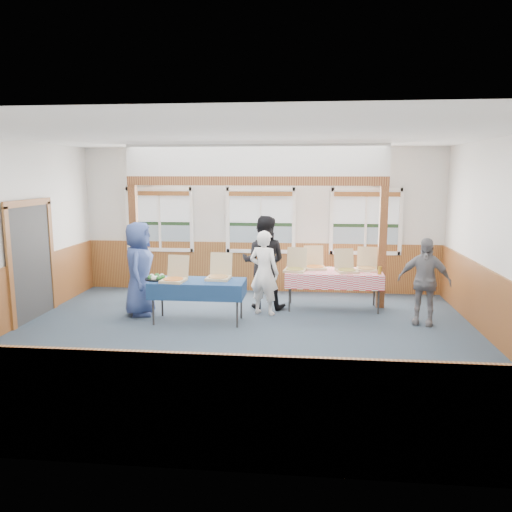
{
  "coord_description": "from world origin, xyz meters",
  "views": [
    {
      "loc": [
        1.01,
        -7.55,
        2.66
      ],
      "look_at": [
        0.15,
        1.0,
        1.21
      ],
      "focal_mm": 35.0,
      "sensor_mm": 36.0,
      "label": 1
    }
  ],
  "objects": [
    {
      "name": "window_mid",
      "position": [
        0.0,
        3.46,
        1.68
      ],
      "size": [
        1.56,
        0.1,
        1.46
      ],
      "color": "white",
      "rests_on": "wall_back"
    },
    {
      "name": "pizza_box_d",
      "position": [
        1.2,
        2.3,
        0.82
      ],
      "size": [
        0.46,
        0.53,
        0.43
      ],
      "rotation": [
        0.0,
        0.0,
        0.14
      ],
      "color": "#CDBF89",
      "rests_on": "table_right"
    },
    {
      "name": "wall_right",
      "position": [
        4.0,
        0.0,
        1.6
      ],
      "size": [
        0.0,
        8.0,
        8.0
      ],
      "primitive_type": "plane",
      "rotation": [
        1.57,
        0.0,
        -1.57
      ],
      "color": "silver",
      "rests_on": "floor"
    },
    {
      "name": "pizza_box_b",
      "position": [
        -0.54,
        1.13,
        0.82
      ],
      "size": [
        0.43,
        0.52,
        0.45
      ],
      "rotation": [
        0.0,
        0.0,
        -0.05
      ],
      "color": "#CDBF89",
      "rests_on": "table_left"
    },
    {
      "name": "cross_beam",
      "position": [
        0.0,
        2.3,
        2.49
      ],
      "size": [
        5.15,
        0.18,
        0.18
      ],
      "primitive_type": "cube",
      "color": "#542312",
      "rests_on": "post_left"
    },
    {
      "name": "post_left",
      "position": [
        -2.5,
        2.3,
        1.2
      ],
      "size": [
        0.15,
        0.15,
        2.4
      ],
      "primitive_type": "cube",
      "color": "#542312",
      "rests_on": "floor"
    },
    {
      "name": "wainscot_back",
      "position": [
        0.0,
        3.48,
        0.55
      ],
      "size": [
        7.98,
        0.05,
        1.1
      ],
      "primitive_type": "cube",
      "color": "brown",
      "rests_on": "floor"
    },
    {
      "name": "cased_opening",
      "position": [
        -3.96,
        0.9,
        1.05
      ],
      "size": [
        0.06,
        1.3,
        2.1
      ],
      "primitive_type": "cube",
      "color": "#2F2F2F",
      "rests_on": "wall_left"
    },
    {
      "name": "pizza_box_a",
      "position": [
        -1.29,
        0.86,
        0.82
      ],
      "size": [
        0.45,
        0.53,
        0.43
      ],
      "rotation": [
        0.0,
        0.0,
        -0.12
      ],
      "color": "#CDBF89",
      "rests_on": "table_left"
    },
    {
      "name": "pizza_box_c",
      "position": [
        0.81,
        2.01,
        0.82
      ],
      "size": [
        0.46,
        0.54,
        0.43
      ],
      "rotation": [
        0.0,
        0.0,
        -0.15
      ],
      "color": "#CDBF89",
      "rests_on": "table_right"
    },
    {
      "name": "ceiling",
      "position": [
        0.0,
        0.0,
        3.2
      ],
      "size": [
        8.0,
        8.0,
        0.0
      ],
      "primitive_type": "plane",
      "rotation": [
        3.14,
        0.0,
        0.0
      ],
      "color": "white",
      "rests_on": "wall_back"
    },
    {
      "name": "wall_front",
      "position": [
        0.0,
        -3.5,
        1.6
      ],
      "size": [
        8.0,
        0.0,
        8.0
      ],
      "primitive_type": "plane",
      "rotation": [
        -1.57,
        0.0,
        0.0
      ],
      "color": "silver",
      "rests_on": "floor"
    },
    {
      "name": "woman_white",
      "position": [
        0.24,
        1.58,
        0.8
      ],
      "size": [
        0.68,
        0.56,
        1.6
      ],
      "primitive_type": "imported",
      "rotation": [
        0.0,
        0.0,
        2.79
      ],
      "color": "white",
      "rests_on": "floor"
    },
    {
      "name": "man_blue",
      "position": [
        -2.08,
        1.32,
        0.88
      ],
      "size": [
        0.66,
        0.92,
        1.76
      ],
      "primitive_type": "imported",
      "rotation": [
        0.0,
        0.0,
        1.69
      ],
      "color": "#354884",
      "rests_on": "floor"
    },
    {
      "name": "woman_black",
      "position": [
        0.19,
        2.04,
        0.92
      ],
      "size": [
        0.96,
        0.79,
        1.83
      ],
      "primitive_type": "imported",
      "rotation": [
        0.0,
        0.0,
        3.03
      ],
      "color": "black",
      "rests_on": "floor"
    },
    {
      "name": "drink_glass",
      "position": [
        2.4,
        1.85,
        0.83
      ],
      "size": [
        0.07,
        0.07,
        0.15
      ],
      "primitive_type": "cylinder",
      "color": "#9B7119",
      "rests_on": "table_right"
    },
    {
      "name": "wainscot_left",
      "position": [
        -3.98,
        0.0,
        0.55
      ],
      "size": [
        0.05,
        6.98,
        1.1
      ],
      "primitive_type": "cube",
      "color": "brown",
      "rests_on": "floor"
    },
    {
      "name": "person_grey",
      "position": [
        3.09,
        1.24,
        0.77
      ],
      "size": [
        0.98,
        0.65,
        1.54
      ],
      "primitive_type": "imported",
      "rotation": [
        0.0,
        0.0,
        -0.33
      ],
      "color": "gray",
      "rests_on": "floor"
    },
    {
      "name": "window_right",
      "position": [
        2.3,
        3.46,
        1.68
      ],
      "size": [
        1.56,
        0.1,
        1.46
      ],
      "color": "white",
      "rests_on": "wall_back"
    },
    {
      "name": "floor",
      "position": [
        0.0,
        0.0,
        0.0
      ],
      "size": [
        8.0,
        8.0,
        0.0
      ],
      "primitive_type": "plane",
      "color": "#2A3945",
      "rests_on": "ground"
    },
    {
      "name": "wainscot_right",
      "position": [
        3.98,
        0.0,
        0.55
      ],
      "size": [
        0.05,
        6.98,
        1.1
      ],
      "primitive_type": "cube",
      "color": "brown",
      "rests_on": "floor"
    },
    {
      "name": "pizza_box_e",
      "position": [
        1.8,
        2.03,
        0.82
      ],
      "size": [
        0.48,
        0.54,
        0.42
      ],
      "rotation": [
        0.0,
        0.0,
        0.21
      ],
      "color": "#CDBF89",
      "rests_on": "table_right"
    },
    {
      "name": "wall_back",
      "position": [
        0.0,
        3.5,
        1.6
      ],
      "size": [
        8.0,
        0.0,
        8.0
      ],
      "primitive_type": "plane",
      "rotation": [
        1.57,
        0.0,
        0.0
      ],
      "color": "silver",
      "rests_on": "floor"
    },
    {
      "name": "pizza_box_f",
      "position": [
        2.21,
        2.25,
        0.82
      ],
      "size": [
        0.46,
        0.53,
        0.43
      ],
      "rotation": [
        0.0,
        0.0,
        -0.14
      ],
      "color": "#CDBF89",
      "rests_on": "table_right"
    },
    {
      "name": "post_right",
      "position": [
        2.5,
        2.3,
        1.2
      ],
      "size": [
        0.15,
        0.15,
        2.4
      ],
      "primitive_type": "cube",
      "color": "#542312",
      "rests_on": "floor"
    },
    {
      "name": "table_right",
      "position": [
        1.55,
        2.1,
        0.7
      ],
      "size": [
        1.92,
        0.96,
        0.76
      ],
      "rotation": [
        0.0,
        0.0,
        0.07
      ],
      "color": "#2F2F2F",
      "rests_on": "floor"
    },
    {
      "name": "veggie_tray",
      "position": [
        -1.64,
        0.97,
        0.79
      ],
      "size": [
        0.41,
        0.41,
        0.09
      ],
      "color": "black",
      "rests_on": "table_left"
    },
    {
      "name": "wainscot_front",
      "position": [
        0.0,
        -3.48,
        0.55
      ],
      "size": [
        7.98,
        0.05,
        1.1
      ],
      "primitive_type": "cube",
      "color": "brown",
      "rests_on": "floor"
    },
    {
      "name": "table_left",
      "position": [
        -0.89,
        0.97,
        0.69
      ],
      "size": [
        1.78,
        1.05,
        0.76
      ],
      "rotation": [
        0.0,
        0.0,
        -0.19
      ],
      "color": "#2F2F2F",
      "rests_on": "floor"
    },
    {
      "name": "window_left",
      "position": [
        -2.3,
        3.46,
        1.68
      ],
      "size": [
        1.56,
        0.1,
        1.46
      ],
      "color": "white",
      "rests_on": "wall_back"
    }
  ]
}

